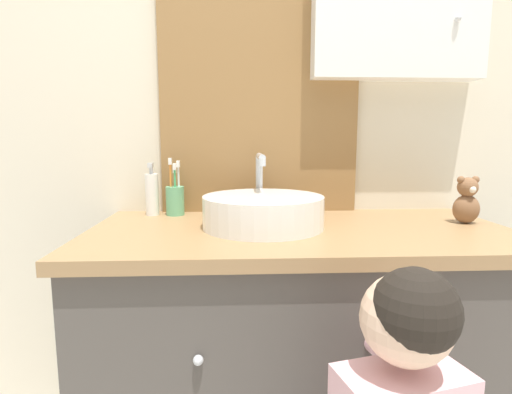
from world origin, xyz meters
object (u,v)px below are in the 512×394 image
Objects in this scene: soap_dispenser at (152,194)px; teddy_bear at (467,201)px; toothbrush_holder at (175,199)px; sink_basin at (263,210)px.

teddy_bear is (1.00, -0.18, -0.00)m from soap_dispenser.
toothbrush_holder is 1.33× the size of teddy_bear.
sink_basin is 0.42m from soap_dispenser.
soap_dispenser is at bearing 169.65° from teddy_bear.
toothbrush_holder is at bearing 168.99° from teddy_bear.
sink_basin is at bearing -178.05° from teddy_bear.
teddy_bear is (0.63, 0.02, 0.02)m from sink_basin.
soap_dispenser is (-0.08, 0.00, 0.02)m from toothbrush_holder.
sink_basin is 2.09× the size of toothbrush_holder.
sink_basin is 2.29× the size of soap_dispenser.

